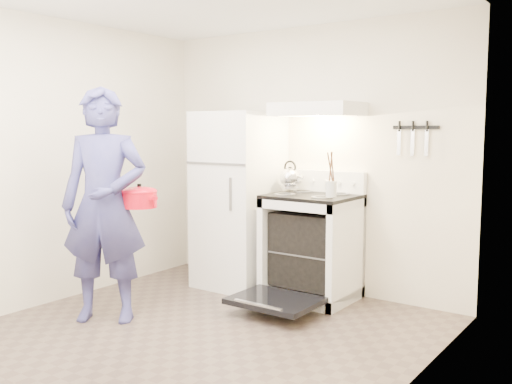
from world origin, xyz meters
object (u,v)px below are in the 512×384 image
Objects in this scene: person at (104,205)px; stove_body at (312,249)px; tea_kettle at (290,176)px; dutch_oven at (140,199)px; refrigerator at (239,200)px.

stove_body is at bearing 20.72° from person.
dutch_oven is (-0.58, -1.36, -0.12)m from tea_kettle.
tea_kettle is at bearing 30.74° from person.
dutch_oven is at bearing 15.41° from person.
refrigerator reaches higher than tea_kettle.
refrigerator is at bearing -166.11° from tea_kettle.
refrigerator is at bearing 86.94° from dutch_oven.
refrigerator is 4.84× the size of dutch_oven.
person is at bearing -99.73° from refrigerator.
refrigerator is 0.90m from stove_body.
person is 5.32× the size of dutch_oven.
person is at bearing -125.84° from stove_body.
stove_body is at bearing 1.77° from refrigerator.
refrigerator reaches higher than dutch_oven.
refrigerator is 0.91× the size of person.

